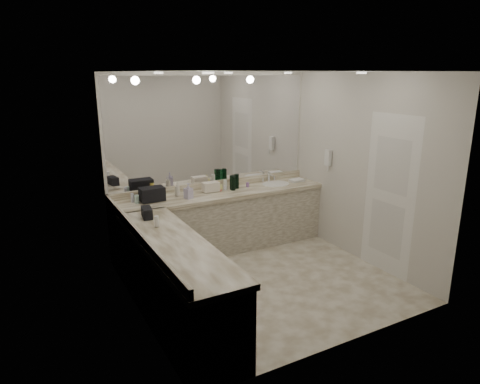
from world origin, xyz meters
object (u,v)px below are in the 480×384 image
sink (276,184)px  soap_bottle_b (188,191)px  wall_phone (328,158)px  black_toiletry_bag (152,195)px  soap_bottle_a (177,189)px  soap_bottle_c (219,186)px  hand_towel (297,180)px  cream_cosmetic_case (211,187)px

sink → soap_bottle_b: 1.51m
wall_phone → black_toiletry_bag: 2.67m
sink → soap_bottle_a: 1.60m
soap_bottle_a → wall_phone: bearing=-15.1°
sink → soap_bottle_c: bearing=175.9°
wall_phone → black_toiletry_bag: bearing=168.4°
hand_towel → soap_bottle_b: soap_bottle_b is taller
soap_bottle_a → soap_bottle_c: (0.64, -0.02, -0.03)m
wall_phone → hand_towel: wall_phone is taller
cream_cosmetic_case → soap_bottle_c: 0.13m
sink → hand_towel: (0.39, -0.02, 0.02)m
sink → cream_cosmetic_case: size_ratio=1.88×
black_toiletry_bag → soap_bottle_c: (1.03, 0.04, -0.02)m
cream_cosmetic_case → black_toiletry_bag: bearing=-175.7°
sink → soap_bottle_c: 0.96m
soap_bottle_a → soap_bottle_b: (0.09, -0.18, 0.01)m
wall_phone → hand_towel: size_ratio=1.05×
black_toiletry_bag → hand_towel: size_ratio=1.42×
sink → wall_phone: 0.91m
sink → soap_bottle_a: bearing=176.6°
hand_towel → soap_bottle_b: size_ratio=1.04×
cream_cosmetic_case → hand_towel: cream_cosmetic_case is taller
cream_cosmetic_case → hand_towel: (1.48, -0.10, -0.05)m
hand_towel → soap_bottle_c: bearing=176.1°
sink → wall_phone: size_ratio=1.83×
wall_phone → soap_bottle_c: bearing=160.0°
sink → soap_bottle_a: soap_bottle_a is taller
black_toiletry_bag → soap_bottle_c: size_ratio=2.16×
sink → soap_bottle_b: size_ratio=2.00×
hand_towel → soap_bottle_c: 1.36m
cream_cosmetic_case → soap_bottle_b: soap_bottle_b is taller
wall_phone → sink: bearing=140.4°
soap_bottle_a → soap_bottle_b: size_ratio=0.93×
black_toiletry_bag → soap_bottle_b: 0.50m
black_toiletry_bag → soap_bottle_c: black_toiletry_bag is taller
black_toiletry_bag → cream_cosmetic_case: 0.90m
wall_phone → soap_bottle_b: wall_phone is taller
wall_phone → soap_bottle_b: bearing=169.0°
wall_phone → soap_bottle_c: size_ratio=1.60×
sink → black_toiletry_bag: black_toiletry_bag is taller
sink → hand_towel: hand_towel is taller
cream_cosmetic_case → soap_bottle_a: (-0.51, 0.01, 0.03)m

